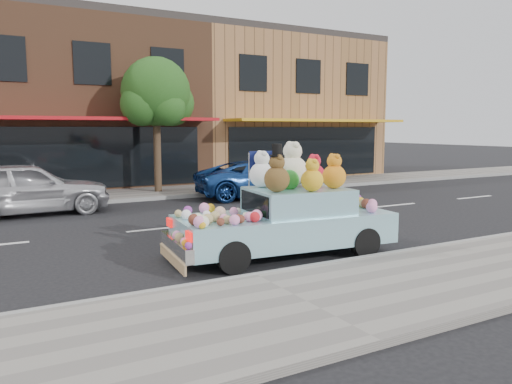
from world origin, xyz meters
TOP-DOWN VIEW (x-y plane):
  - ground at (0.00, 0.00)m, footprint 120.00×120.00m
  - near_sidewalk at (0.00, -6.50)m, footprint 60.00×3.00m
  - far_sidewalk at (0.00, 6.50)m, footprint 60.00×3.00m
  - near_kerb at (0.00, -5.00)m, footprint 60.00×0.12m
  - far_kerb at (0.00, 5.00)m, footprint 60.00×0.12m
  - storefront_mid at (0.00, 11.97)m, footprint 10.00×9.80m
  - storefront_right at (10.00, 11.97)m, footprint 10.00×9.80m
  - street_tree at (2.03, 6.55)m, footprint 3.00×2.70m
  - car_silver at (-2.85, 3.85)m, footprint 4.78×2.09m
  - car_blue at (5.12, 3.88)m, footprint 5.17×2.93m
  - art_car at (1.37, -3.79)m, footprint 4.62×2.13m

SIDE VIEW (x-z plane):
  - ground at x=0.00m, z-range 0.00..0.00m
  - near_sidewalk at x=0.00m, z-range 0.00..0.12m
  - far_sidewalk at x=0.00m, z-range 0.00..0.12m
  - near_kerb at x=0.00m, z-range 0.00..0.13m
  - far_kerb at x=0.00m, z-range 0.00..0.13m
  - car_blue at x=5.12m, z-range 0.00..1.36m
  - car_silver at x=-2.85m, z-range 0.00..1.60m
  - art_car at x=1.37m, z-range -0.32..1.96m
  - storefront_mid at x=0.00m, z-range -0.01..7.29m
  - storefront_right at x=10.00m, z-range -0.01..7.29m
  - street_tree at x=2.03m, z-range 1.08..6.30m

